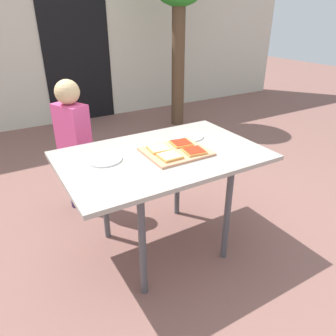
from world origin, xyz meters
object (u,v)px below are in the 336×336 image
pizza_slice_near_left (170,156)px  plate_white_left (104,160)px  pizza_slice_far_right (181,143)px  plate_white_right (188,136)px  pizza_slice_far_left (159,149)px  child_left (74,140)px  pizza_slice_near_right (194,151)px  dining_table (163,164)px  cutting_board (176,152)px

pizza_slice_near_left → plate_white_left: pizza_slice_near_left is taller
pizza_slice_far_right → plate_white_right: (0.13, 0.11, -0.02)m
pizza_slice_far_left → child_left: size_ratio=0.12×
pizza_slice_near_right → plate_white_right: 0.28m
pizza_slice_far_right → pizza_slice_far_left: 0.16m
dining_table → plate_white_left: 0.34m
dining_table → pizza_slice_near_right: bearing=-33.6°
dining_table → child_left: child_left is taller
plate_white_right → dining_table: bearing=-152.1°
cutting_board → pizza_slice_far_left: size_ratio=2.86×
pizza_slice_near_right → pizza_slice_far_right: size_ratio=1.01×
pizza_slice_near_left → pizza_slice_far_left: (-0.00, 0.12, 0.00)m
cutting_board → plate_white_right: bearing=40.5°
cutting_board → pizza_slice_near_right: pizza_slice_near_right is taller
plate_white_left → child_left: bearing=90.5°
pizza_slice_near_right → plate_white_left: pizza_slice_near_right is taller
cutting_board → pizza_slice_near_left: size_ratio=3.07×
dining_table → pizza_slice_far_right: (0.15, 0.04, 0.09)m
dining_table → plate_white_right: (0.28, 0.15, 0.07)m
dining_table → plate_white_right: plate_white_right is taller
dining_table → plate_white_left: bearing=165.3°
cutting_board → pizza_slice_near_right: size_ratio=2.79×
plate_white_right → pizza_slice_far_left: bearing=-157.7°
pizza_slice_near_right → plate_white_left: bearing=158.6°
pizza_slice_near_left → child_left: 0.88m
pizza_slice_near_right → plate_white_left: (-0.48, 0.19, -0.02)m
pizza_slice_near_left → child_left: child_left is taller
pizza_slice_near_right → pizza_slice_far_left: bearing=140.2°
dining_table → pizza_slice_far_left: pizza_slice_far_left is taller
plate_white_right → pizza_slice_near_right: bearing=-117.1°
child_left → pizza_slice_near_right: bearing=-59.7°
pizza_slice_near_right → pizza_slice_far_left: 0.21m
cutting_board → plate_white_left: cutting_board is taller
pizza_slice_far_right → child_left: child_left is taller
dining_table → cutting_board: (0.07, -0.03, 0.07)m
cutting_board → pizza_slice_near_right: bearing=-43.4°
pizza_slice_far_right → pizza_slice_near_left: bearing=-140.7°
dining_table → plate_white_left: (-0.32, 0.08, 0.07)m
pizza_slice_far_left → plate_white_right: size_ratio=0.65×
cutting_board → child_left: (-0.40, 0.75, -0.10)m
plate_white_left → child_left: size_ratio=0.19×
pizza_slice_near_right → pizza_slice_far_right: 0.14m
cutting_board → plate_white_left: (-0.40, 0.11, -0.00)m
plate_white_left → pizza_slice_near_left: bearing=-29.1°
pizza_slice_near_left → cutting_board: bearing=38.4°
pizza_slice_near_left → plate_white_left: 0.36m
dining_table → pizza_slice_near_right: size_ratio=9.12×
dining_table → pizza_slice_near_right: pizza_slice_near_right is taller
dining_table → pizza_slice_near_left: (-0.01, -0.09, 0.09)m
dining_table → pizza_slice_far_right: 0.18m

